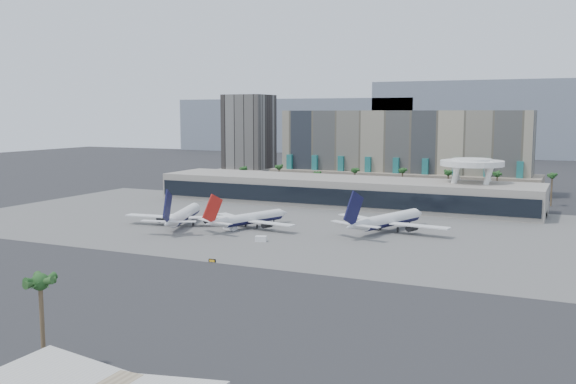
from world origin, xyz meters
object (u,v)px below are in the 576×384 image
at_px(airliner_right, 388,220).
at_px(service_vehicle_a, 230,226).
at_px(taxiway_sign, 212,261).
at_px(airliner_left, 183,215).
at_px(airliner_centre, 250,218).
at_px(service_vehicle_b, 261,239).

relative_size(airliner_right, service_vehicle_a, 9.02).
distance_m(airliner_right, taxiway_sign, 72.23).
xyz_separation_m(airliner_left, taxiway_sign, (39.61, -44.78, -3.49)).
height_order(airliner_left, airliner_centre, airliner_left).
bearing_deg(service_vehicle_b, taxiway_sign, -106.83).
distance_m(service_vehicle_a, taxiway_sign, 49.35).
xyz_separation_m(airliner_centre, airliner_right, (46.56, 14.07, 0.55)).
height_order(service_vehicle_b, taxiway_sign, service_vehicle_b).
relative_size(airliner_centre, service_vehicle_b, 10.81).
distance_m(service_vehicle_b, taxiway_sign, 31.03).
distance_m(airliner_left, airliner_centre, 24.80).
xyz_separation_m(airliner_right, service_vehicle_b, (-31.77, -34.17, -3.12)).
bearing_deg(airliner_centre, service_vehicle_b, -33.59).
bearing_deg(taxiway_sign, airliner_left, 127.81).
xyz_separation_m(airliner_left, airliner_centre, (23.97, 6.33, -0.49)).
bearing_deg(airliner_right, taxiway_sign, -96.60).
xyz_separation_m(airliner_centre, service_vehicle_a, (-4.53, -6.08, -2.28)).
relative_size(airliner_left, airliner_centre, 1.15).
bearing_deg(service_vehicle_a, airliner_left, -163.51).
distance_m(airliner_right, service_vehicle_a, 55.00).
bearing_deg(taxiway_sign, airliner_centre, 103.33).
xyz_separation_m(service_vehicle_b, taxiway_sign, (0.85, -31.02, -0.43)).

